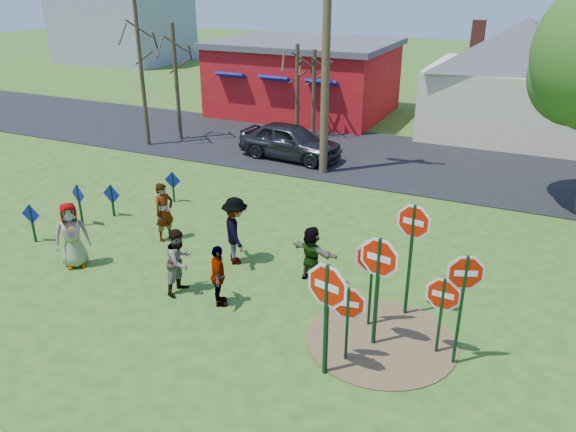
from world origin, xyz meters
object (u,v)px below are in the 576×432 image
object	(u,v)px
stop_sign_b	(413,232)
stop_sign_c	(379,268)
stop_sign_d	(464,283)
person_a	(72,235)
suv	(290,141)
stop_sign_a	(327,296)
utility_pole	(327,34)
person_b	(164,212)

from	to	relation	value
stop_sign_b	stop_sign_c	bearing A→B (deg)	-93.52
stop_sign_d	person_a	distance (m)	9.95
stop_sign_d	suv	world-z (taller)	stop_sign_d
stop_sign_a	person_a	bearing A→B (deg)	-176.31
person_a	utility_pole	bearing A→B (deg)	22.60
stop_sign_a	utility_pole	world-z (taller)	utility_pole
person_b	suv	world-z (taller)	person_b
suv	stop_sign_d	bearing A→B (deg)	-135.92
stop_sign_c	person_b	world-z (taller)	stop_sign_c
suv	utility_pole	xyz separation A→B (m)	(1.92, -1.09, 4.43)
suv	person_a	bearing A→B (deg)	179.08
person_b	utility_pole	distance (m)	8.90
stop_sign_a	stop_sign_d	size ratio (longest dim) A/B	1.00
stop_sign_a	person_a	size ratio (longest dim) A/B	1.42
stop_sign_a	stop_sign_d	world-z (taller)	stop_sign_d
stop_sign_d	person_b	size ratio (longest dim) A/B	1.47
stop_sign_a	stop_sign_d	xyz separation A→B (m)	(2.24, 1.35, 0.10)
stop_sign_c	person_a	xyz separation A→B (m)	(-8.26, -0.01, -0.92)
stop_sign_c	person_b	xyz separation A→B (m)	(-7.04, 2.36, -0.95)
stop_sign_d	utility_pole	size ratio (longest dim) A/B	0.26
stop_sign_b	stop_sign_c	world-z (taller)	stop_sign_b
utility_pole	stop_sign_a	bearing A→B (deg)	-68.24
stop_sign_d	person_a	world-z (taller)	stop_sign_d
stop_sign_d	utility_pole	world-z (taller)	utility_pole
stop_sign_b	utility_pole	world-z (taller)	utility_pole
stop_sign_a	stop_sign_b	distance (m)	2.88
stop_sign_a	utility_pole	size ratio (longest dim) A/B	0.26
stop_sign_d	utility_pole	distance (m)	12.35
stop_sign_b	person_b	bearing A→B (deg)	-177.66
stop_sign_a	stop_sign_d	bearing A→B (deg)	44.36
person_a	stop_sign_c	bearing A→B (deg)	-49.36
stop_sign_a	person_b	size ratio (longest dim) A/B	1.47
person_a	utility_pole	world-z (taller)	utility_pole
stop_sign_a	suv	size ratio (longest dim) A/B	0.58
stop_sign_c	suv	bearing A→B (deg)	132.74
stop_sign_b	person_b	distance (m)	7.52
stop_sign_c	stop_sign_d	world-z (taller)	stop_sign_c
person_a	person_b	bearing A→B (deg)	13.29
utility_pole	stop_sign_d	bearing A→B (deg)	-55.68
stop_sign_d	person_a	size ratio (longest dim) A/B	1.42
stop_sign_c	stop_sign_d	xyz separation A→B (m)	(1.65, 0.05, 0.03)
person_b	suv	xyz separation A→B (m)	(0.06, 8.60, -0.09)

